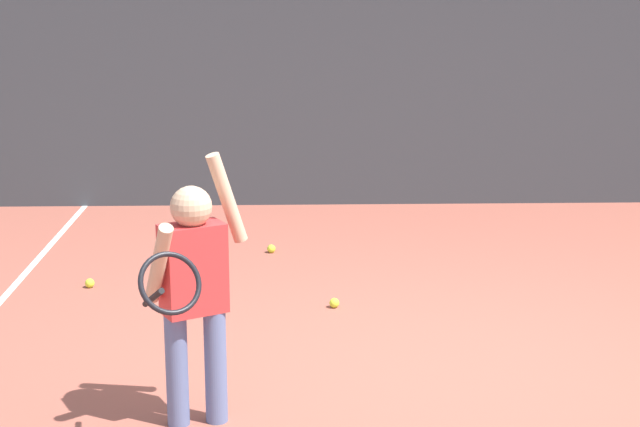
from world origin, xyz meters
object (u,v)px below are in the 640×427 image
at_px(tennis_ball_2, 90,283).
at_px(tennis_ball_3, 334,303).
at_px(tennis_ball_0, 271,249).
at_px(tennis_player, 193,285).

bearing_deg(tennis_ball_2, tennis_ball_3, -15.51).
relative_size(tennis_ball_0, tennis_ball_3, 1.00).
xyz_separation_m(tennis_player, tennis_ball_2, (-0.97, 2.19, -0.69)).
xyz_separation_m(tennis_player, tennis_ball_0, (0.31, 3.05, -0.69)).
xyz_separation_m(tennis_ball_2, tennis_ball_3, (1.72, -0.48, 0.00)).
bearing_deg(tennis_ball_3, tennis_player, -113.75).
bearing_deg(tennis_player, tennis_ball_2, 85.63).
xyz_separation_m(tennis_ball_0, tennis_ball_3, (0.45, -1.33, 0.00)).
distance_m(tennis_player, tennis_ball_2, 2.50).
relative_size(tennis_player, tennis_ball_2, 20.46).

